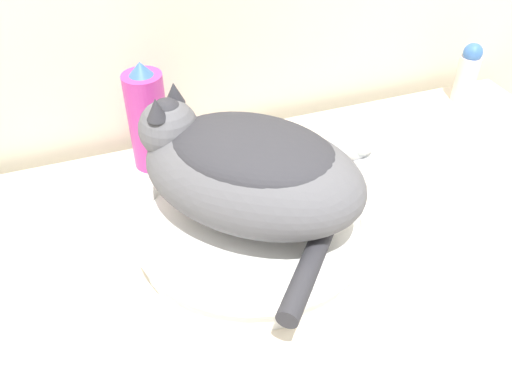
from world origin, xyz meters
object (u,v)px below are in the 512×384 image
Objects in this scene: faucet at (354,157)px; spray_bottle_trigger at (148,119)px; deodorant_stick at (467,73)px; cat at (248,168)px.

spray_bottle_trigger is at bearing -49.60° from faucet.
spray_bottle_trigger is (-0.29, 0.18, 0.03)m from faucet.
cat is at bearing -156.54° from deodorant_stick.
spray_bottle_trigger is 0.64m from deodorant_stick.
deodorant_stick is at bearing 0.00° from spray_bottle_trigger.
faucet is at bearing -31.93° from spray_bottle_trigger.
deodorant_stick is (0.35, 0.18, -0.00)m from faucet.
cat is 0.61m from deodorant_stick.
faucet is (0.20, 0.06, -0.07)m from cat.
spray_bottle_trigger is 1.55× the size of deodorant_stick.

